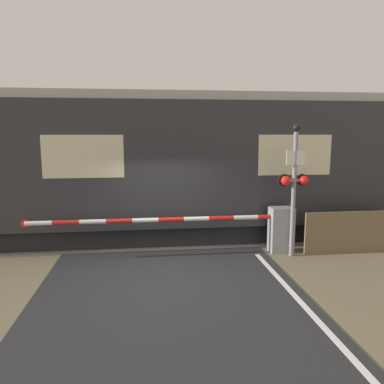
% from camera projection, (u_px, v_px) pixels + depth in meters
% --- Properties ---
extents(ground_plane, '(80.00, 80.00, 0.00)m').
position_uv_depth(ground_plane, '(167.00, 274.00, 8.41)').
color(ground_plane, '#6B6047').
extents(track_bed, '(36.00, 3.20, 0.13)m').
position_uv_depth(track_bed, '(161.00, 234.00, 11.59)').
color(track_bed, gray).
rests_on(track_bed, ground_plane).
extents(train, '(20.19, 3.20, 4.22)m').
position_uv_depth(train, '(93.00, 166.00, 11.02)').
color(train, black).
rests_on(train, ground_plane).
extents(crossing_barrier, '(6.86, 0.44, 1.20)m').
position_uv_depth(crossing_barrier, '(257.00, 228.00, 9.79)').
color(crossing_barrier, gray).
rests_on(crossing_barrier, ground_plane).
extents(signal_post, '(0.77, 0.26, 3.35)m').
position_uv_depth(signal_post, '(294.00, 182.00, 9.35)').
color(signal_post, gray).
rests_on(signal_post, ground_plane).
extents(roadside_fence, '(2.92, 0.06, 1.10)m').
position_uv_depth(roadside_fence, '(358.00, 232.00, 9.88)').
color(roadside_fence, '#726047').
rests_on(roadside_fence, ground_plane).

